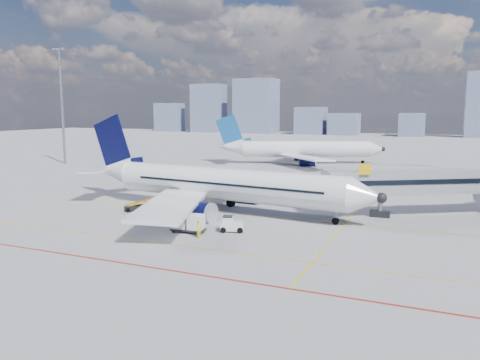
# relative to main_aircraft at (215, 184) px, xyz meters

# --- Properties ---
(ground) EXTENTS (420.00, 420.00, 0.00)m
(ground) POSITION_rel_main_aircraft_xyz_m (1.90, -8.82, -3.22)
(ground) COLOR gray
(ground) RESTS_ON ground
(apron_markings) EXTENTS (90.00, 35.12, 0.01)m
(apron_markings) POSITION_rel_main_aircraft_xyz_m (1.32, -12.73, -3.22)
(apron_markings) COLOR #DAA30B
(apron_markings) RESTS_ON ground
(jet_bridge) EXTENTS (23.55, 15.78, 6.30)m
(jet_bridge) POSITION_rel_main_aircraft_xyz_m (25.40, 8.09, 0.52)
(jet_bridge) COLOR gray
(jet_bridge) RESTS_ON ground
(floodlight_mast_nw) EXTENTS (3.20, 0.61, 25.45)m
(floodlight_mast_nw) POSITION_rel_main_aircraft_xyz_m (-53.10, 31.18, 10.37)
(floodlight_mast_nw) COLOR slate
(floodlight_mast_nw) RESTS_ON ground
(distant_skyline) EXTENTS (250.70, 15.93, 28.67)m
(distant_skyline) POSITION_rel_main_aircraft_xyz_m (-10.62, 181.18, 7.53)
(distant_skyline) COLOR slate
(distant_skyline) RESTS_ON ground
(main_aircraft) EXTENTS (39.83, 34.65, 11.65)m
(main_aircraft) POSITION_rel_main_aircraft_xyz_m (0.00, 0.00, 0.00)
(main_aircraft) COLOR silver
(main_aircraft) RESTS_ON ground
(second_aircraft) EXTENTS (36.60, 30.97, 11.18)m
(second_aircraft) POSITION_rel_main_aircraft_xyz_m (-4.54, 52.42, 0.00)
(second_aircraft) COLOR silver
(second_aircraft) RESTS_ON ground
(baggage_tug) EXTENTS (2.59, 2.05, 1.60)m
(baggage_tug) POSITION_rel_main_aircraft_xyz_m (5.98, -8.59, -2.46)
(baggage_tug) COLOR silver
(baggage_tug) RESTS_ON ground
(cargo_dolly) EXTENTS (3.48, 1.83, 1.84)m
(cargo_dolly) POSITION_rel_main_aircraft_xyz_m (2.21, -10.51, -2.21)
(cargo_dolly) COLOR black
(cargo_dolly) RESTS_ON ground
(belt_loader) EXTENTS (5.70, 3.03, 2.31)m
(belt_loader) POSITION_rel_main_aircraft_xyz_m (-7.50, -4.20, -2.62)
(belt_loader) COLOR black
(belt_loader) RESTS_ON ground
(ramp_worker) EXTENTS (0.48, 0.69, 1.82)m
(ramp_worker) POSITION_rel_main_aircraft_xyz_m (4.26, -12.06, -2.31)
(ramp_worker) COLOR yellow
(ramp_worker) RESTS_ON ground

